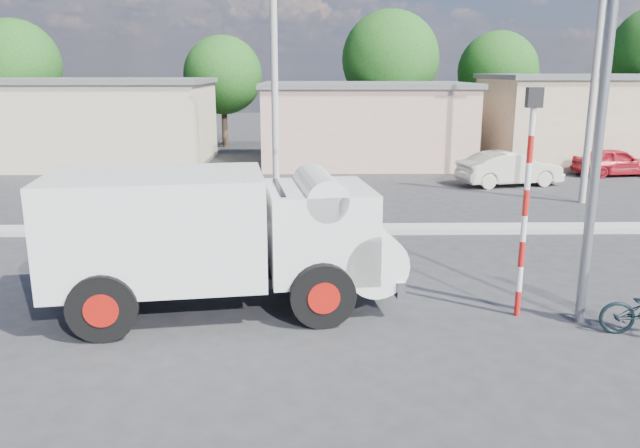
{
  "coord_description": "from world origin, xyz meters",
  "views": [
    {
      "loc": [
        -0.87,
        -9.81,
        4.67
      ],
      "look_at": [
        -0.61,
        3.74,
        1.3
      ],
      "focal_mm": 35.0,
      "sensor_mm": 36.0,
      "label": 1
    }
  ],
  "objects_px": {
    "car_cream": "(510,169)",
    "car_red": "(615,162)",
    "truck": "(226,235)",
    "streetlight": "(599,52)",
    "traffic_pole": "(527,185)"
  },
  "relations": [
    {
      "from": "car_cream",
      "to": "car_red",
      "type": "xyz_separation_m",
      "value": [
        5.53,
        2.36,
        -0.07
      ]
    },
    {
      "from": "car_cream",
      "to": "streetlight",
      "type": "height_order",
      "value": "streetlight"
    },
    {
      "from": "truck",
      "to": "traffic_pole",
      "type": "relative_size",
      "value": 1.6
    },
    {
      "from": "truck",
      "to": "car_cream",
      "type": "relative_size",
      "value": 1.64
    },
    {
      "from": "car_cream",
      "to": "car_red",
      "type": "height_order",
      "value": "car_cream"
    },
    {
      "from": "car_cream",
      "to": "traffic_pole",
      "type": "relative_size",
      "value": 0.97
    },
    {
      "from": "traffic_pole",
      "to": "car_red",
      "type": "bearing_deg",
      "value": 59.14
    },
    {
      "from": "car_cream",
      "to": "traffic_pole",
      "type": "height_order",
      "value": "traffic_pole"
    },
    {
      "from": "truck",
      "to": "car_red",
      "type": "bearing_deg",
      "value": 37.89
    },
    {
      "from": "traffic_pole",
      "to": "car_cream",
      "type": "bearing_deg",
      "value": 73.14
    },
    {
      "from": "truck",
      "to": "traffic_pole",
      "type": "height_order",
      "value": "traffic_pole"
    },
    {
      "from": "truck",
      "to": "streetlight",
      "type": "bearing_deg",
      "value": -14.6
    },
    {
      "from": "car_red",
      "to": "streetlight",
      "type": "xyz_separation_m",
      "value": [
        -8.83,
        -16.65,
        4.34
      ]
    },
    {
      "from": "car_cream",
      "to": "car_red",
      "type": "distance_m",
      "value": 6.02
    },
    {
      "from": "car_cream",
      "to": "streetlight",
      "type": "xyz_separation_m",
      "value": [
        -3.3,
        -14.29,
        4.26
      ]
    }
  ]
}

